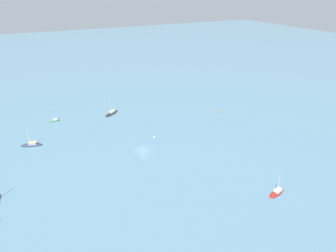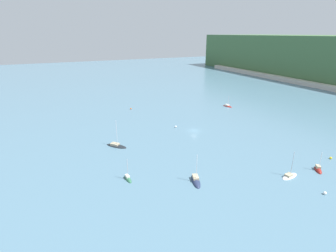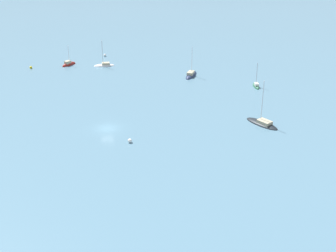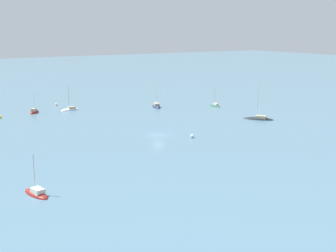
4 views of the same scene
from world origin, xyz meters
TOP-DOWN VIEW (x-y plane):
  - ground_plane at (0.00, 0.00)m, footprint 600.00×600.00m
  - sailboat_0 at (24.68, -35.51)m, footprint 4.59×1.52m
  - sailboat_1 at (-24.35, 35.27)m, footprint 6.23×3.14m
  - sailboat_2 at (33.48, -19.33)m, footprint 7.51×4.46m
  - sailboat_3 at (42.52, 5.37)m, footprint 2.96×6.23m
  - sailboat_4 at (1.73, -32.66)m, footprint 7.95×7.20m
  - sailboat_5 at (43.43, 15.85)m, footprint 4.75×4.30m
  - mooring_buoy_0 at (52.26, 6.32)m, footprint 0.78×0.78m
  - mooring_buoy_1 at (40.28, 26.08)m, footprint 0.73×0.73m
  - mooring_buoy_2 at (-6.51, -5.14)m, footprint 0.81×0.81m
  - mooring_buoy_3 at (-41.38, -13.66)m, footprint 0.74×0.74m

SIDE VIEW (x-z plane):
  - ground_plane at x=0.00m, z-range 0.00..0.00m
  - sailboat_3 at x=42.52m, z-range -3.95..4.17m
  - sailboat_2 at x=33.48m, z-range -4.35..4.59m
  - sailboat_1 at x=-24.35m, z-range -3.25..3.49m
  - sailboat_5 at x=43.43m, z-range -3.22..3.47m
  - sailboat_0 at x=24.68m, z-range -3.35..3.60m
  - sailboat_4 at x=1.73m, z-range -4.95..5.21m
  - mooring_buoy_1 at x=40.28m, z-range 0.00..0.73m
  - mooring_buoy_3 at x=-41.38m, z-range 0.00..0.74m
  - mooring_buoy_0 at x=52.26m, z-range 0.00..0.78m
  - mooring_buoy_2 at x=-6.51m, z-range 0.00..0.81m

